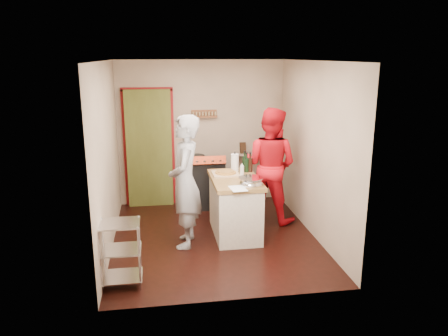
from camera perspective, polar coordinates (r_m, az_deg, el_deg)
The scene contains 10 objects.
floor at distance 6.68m, azimuth -1.23°, elevation -9.06°, with size 3.50×3.50×0.00m, color black.
back_wall at distance 8.00m, azimuth -7.53°, elevation 3.31°, with size 3.00×0.44×2.60m.
left_wall at distance 6.26m, azimuth -15.03°, elevation 1.35°, with size 0.04×3.50×2.60m, color tan.
right_wall at distance 6.63m, azimuth 11.67°, elevation 2.28°, with size 0.04×3.50×2.60m, color tan.
ceiling at distance 6.12m, azimuth -1.37°, elevation 13.93°, with size 3.00×3.50×0.02m, color white.
stove at distance 7.86m, azimuth -2.28°, elevation -1.90°, with size 0.60×0.63×1.00m.
wire_shelving at distance 5.38m, azimuth -13.36°, elevation -10.45°, with size 0.48×0.40×0.80m.
island at distance 6.65m, azimuth 1.48°, elevation -4.80°, with size 0.70×1.28×1.20m.
person_stripe at distance 6.16m, azimuth -5.11°, elevation -1.82°, with size 0.69×0.45×1.89m, color silver.
person_red at distance 7.14m, azimuth 6.04°, elevation 0.38°, with size 0.91×0.71×1.87m, color red.
Camera 1 is at (-0.80, -6.07, 2.68)m, focal length 35.00 mm.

